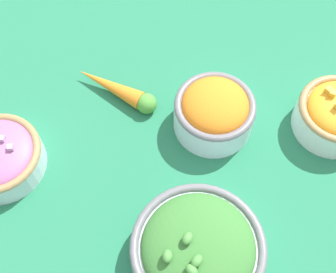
% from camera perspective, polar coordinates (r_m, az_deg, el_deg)
% --- Properties ---
extents(ground_plane, '(3.00, 3.00, 0.00)m').
position_cam_1_polar(ground_plane, '(0.73, 0.00, -1.13)').
color(ground_plane, '#23704C').
extents(bowl_squash, '(0.12, 0.12, 0.08)m').
position_cam_1_polar(bowl_squash, '(0.76, 19.82, 2.65)').
color(bowl_squash, white).
rests_on(bowl_squash, ground_plane).
extents(bowl_carrots, '(0.12, 0.12, 0.08)m').
position_cam_1_polar(bowl_carrots, '(0.72, 5.67, 3.12)').
color(bowl_carrots, silver).
rests_on(bowl_carrots, ground_plane).
extents(bowl_broccoli, '(0.18, 0.18, 0.09)m').
position_cam_1_polar(bowl_broccoli, '(0.63, 3.65, -13.62)').
color(bowl_broccoli, '#B2C1CC').
rests_on(bowl_broccoli, ground_plane).
extents(loose_carrot, '(0.15, 0.03, 0.03)m').
position_cam_1_polar(loose_carrot, '(0.77, -6.02, 5.64)').
color(loose_carrot, orange).
rests_on(loose_carrot, ground_plane).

